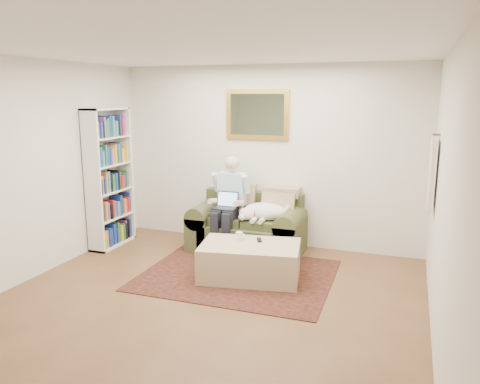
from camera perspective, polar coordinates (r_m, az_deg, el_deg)
The scene contains 12 objects.
room_shell at distance 4.83m, azimuth -4.08°, elevation 1.25°, with size 4.51×5.00×2.61m.
rug at distance 5.85m, azimuth -0.31°, elevation -10.05°, with size 2.28×1.83×0.01m, color black.
sofa at distance 6.67m, azimuth 0.90°, elevation -4.80°, with size 1.59×0.81×0.95m.
seated_man at distance 6.52m, azimuth -1.49°, elevation -1.61°, with size 0.52×0.75×1.34m, color #8CC9D8, non-canonical shape.
laptop at distance 6.46m, azimuth -1.69°, elevation -1.45°, with size 0.31×0.24×0.22m.
sleeping_dog at distance 6.43m, azimuth 3.08°, elevation -2.39°, with size 0.65×0.41×0.24m, color white, non-canonical shape.
ottoman at distance 5.70m, azimuth 1.23°, elevation -8.42°, with size 1.17×0.75×0.43m, color #CBB187.
coffee_mug at distance 5.77m, azimuth -0.10°, elevation -5.40°, with size 0.08×0.08×0.10m, color white.
tv_remote at distance 5.76m, azimuth 2.37°, elevation -5.85°, with size 0.05×0.15×0.02m, color black.
bookshelf at distance 6.99m, azimuth -15.66°, elevation 1.64°, with size 0.28×0.80×2.00m, color white, non-canonical shape.
wall_mirror at distance 6.79m, azimuth 2.10°, elevation 9.43°, with size 0.94×0.04×0.72m.
hanging_shirt at distance 5.64m, azimuth 22.32°, elevation 2.44°, with size 0.06×0.52×0.90m, color #FCE0D0, non-canonical shape.
Camera 1 is at (1.95, -3.98, 2.19)m, focal length 35.00 mm.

